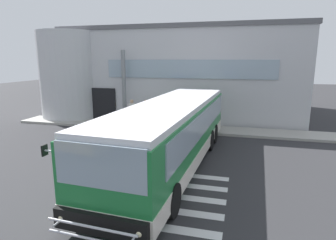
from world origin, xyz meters
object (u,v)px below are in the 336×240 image
object	(u,v)px
entry_support_column	(124,87)
passenger_by_doorway	(146,111)
passenger_near_column	(132,111)
bus_main_foreground	(172,135)

from	to	relation	value
entry_support_column	passenger_by_doorway	distance (m)	2.36
passenger_near_column	entry_support_column	bearing A→B (deg)	141.61
entry_support_column	passenger_by_doorway	bearing A→B (deg)	-16.92
passenger_by_doorway	entry_support_column	bearing A→B (deg)	163.08
passenger_by_doorway	bus_main_foreground	bearing A→B (deg)	-62.10
bus_main_foreground	passenger_near_column	xyz separation A→B (m)	(-4.27, 6.20, -0.26)
bus_main_foreground	passenger_by_doorway	world-z (taller)	bus_main_foreground
bus_main_foreground	passenger_near_column	world-z (taller)	bus_main_foreground
passenger_near_column	passenger_by_doorway	world-z (taller)	same
entry_support_column	passenger_near_column	bearing A→B (deg)	-38.39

